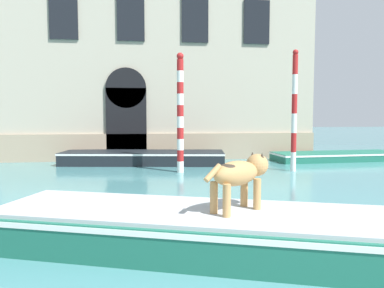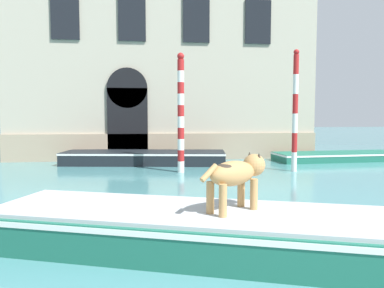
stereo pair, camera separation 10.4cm
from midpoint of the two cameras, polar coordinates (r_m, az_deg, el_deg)
boat_foreground at (r=5.85m, az=10.82°, el=-13.11°), size 8.94×4.72×0.62m
dog_on_deck at (r=5.78m, az=6.86°, el=-4.51°), size 1.15×0.85×0.87m
boat_moored_near_palazzo at (r=16.05m, az=-7.61°, el=-2.03°), size 7.02×2.81×0.54m
boat_moored_far at (r=18.36m, az=20.95°, el=-1.72°), size 5.90×2.15×0.38m
mooring_pole_0 at (r=14.27m, az=15.12°, el=4.94°), size 0.20×0.20×4.46m
mooring_pole_1 at (r=13.52m, az=-2.02°, el=4.80°), size 0.25×0.25×4.30m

